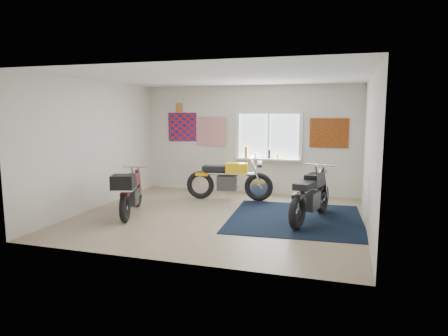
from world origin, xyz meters
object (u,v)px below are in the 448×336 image
(black_chrome_bike, at_px, (311,197))
(navy_rug, at_px, (295,218))
(maroon_tourer, at_px, (130,192))
(yellow_triumph, at_px, (229,181))

(black_chrome_bike, bearing_deg, navy_rug, 94.78)
(maroon_tourer, bearing_deg, yellow_triumph, -55.10)
(black_chrome_bike, bearing_deg, maroon_tourer, 115.60)
(navy_rug, xyz_separation_m, yellow_triumph, (-1.71, 1.23, 0.45))
(yellow_triumph, height_order, black_chrome_bike, yellow_triumph)
(yellow_triumph, height_order, maroon_tourer, yellow_triumph)
(navy_rug, relative_size, maroon_tourer, 1.46)
(yellow_triumph, bearing_deg, black_chrome_bike, -39.55)
(black_chrome_bike, relative_size, maroon_tourer, 1.11)
(black_chrome_bike, xyz_separation_m, maroon_tourer, (-3.45, -0.69, 0.03))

